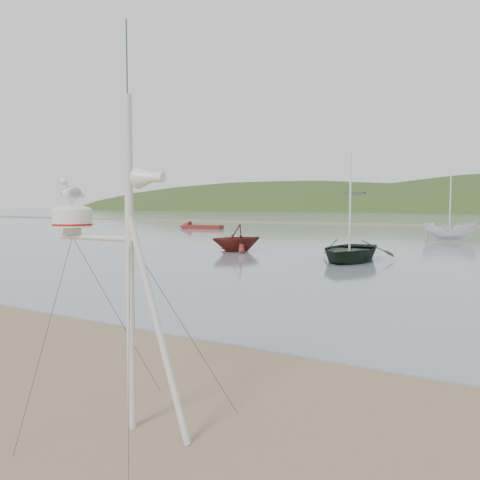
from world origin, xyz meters
The scene contains 6 objects.
ground centered at (0.00, 0.00, 0.00)m, with size 560.00×560.00×0.00m, color #796246.
mast_rig centered at (1.54, -0.11, 1.30)m, with size 2.39×2.55×5.40m.
boat_dark centered at (-2.67, 20.63, 2.81)m, with size 3.96×1.15×5.55m, color black.
boat_red centered at (-10.60, 22.13, 1.69)m, with size 2.86×1.74×3.31m, color #5A1914.
boat_white centered at (-0.73, 38.96, 2.16)m, with size 1.59×1.63×4.23m, color silver.
dinghy_red_far centered at (-31.03, 45.10, 0.29)m, with size 5.95×2.41×1.41m.
Camera 1 is at (6.35, -4.98, 3.01)m, focal length 38.00 mm.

